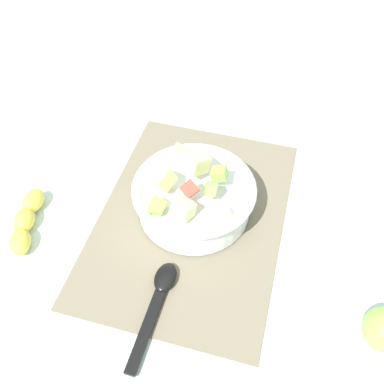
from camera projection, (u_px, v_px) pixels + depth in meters
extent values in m
plane|color=silver|center=(192.00, 218.00, 0.85)|extent=(2.40, 2.40, 0.00)
cube|color=#756B56|center=(192.00, 217.00, 0.84)|extent=(0.48, 0.34, 0.01)
cylinder|color=white|center=(192.00, 198.00, 0.83)|extent=(0.21, 0.21, 0.06)
torus|color=white|center=(192.00, 188.00, 0.81)|extent=(0.23, 0.23, 0.02)
cube|color=#9EC656|center=(157.00, 206.00, 0.76)|extent=(0.03, 0.03, 0.03)
cube|color=#8CB74C|center=(219.00, 174.00, 0.78)|extent=(0.03, 0.03, 0.03)
cube|color=beige|center=(179.00, 154.00, 0.85)|extent=(0.04, 0.04, 0.04)
cube|color=#BC3828|center=(191.00, 190.00, 0.76)|extent=(0.04, 0.04, 0.03)
cube|color=#93C160|center=(211.00, 189.00, 0.76)|extent=(0.03, 0.02, 0.03)
cube|color=beige|center=(161.00, 179.00, 0.78)|extent=(0.05, 0.06, 0.05)
cube|color=beige|center=(222.00, 213.00, 0.76)|extent=(0.03, 0.04, 0.03)
cube|color=beige|center=(185.00, 209.00, 0.74)|extent=(0.04, 0.04, 0.03)
cube|color=beige|center=(196.00, 162.00, 0.80)|extent=(0.06, 0.06, 0.04)
ellipsoid|color=black|center=(165.00, 277.00, 0.75)|extent=(0.06, 0.04, 0.01)
cube|color=black|center=(147.00, 328.00, 0.69)|extent=(0.15, 0.02, 0.01)
ellipsoid|color=yellow|center=(33.00, 201.00, 0.85)|extent=(0.06, 0.04, 0.04)
ellipsoid|color=yellow|center=(24.00, 220.00, 0.82)|extent=(0.06, 0.05, 0.04)
ellipsoid|color=yellow|center=(20.00, 241.00, 0.79)|extent=(0.07, 0.06, 0.04)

